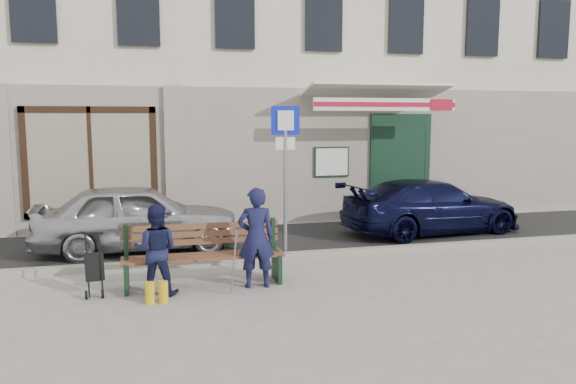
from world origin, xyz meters
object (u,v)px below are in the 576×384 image
object	(u,v)px
car_navy	(432,206)
man	(256,238)
car_silver	(138,217)
bench	(201,256)
woman	(156,250)
parking_sign	(285,157)
stroller	(94,269)

from	to	relation	value
car_navy	man	size ratio (longest dim) A/B	2.69
car_silver	bench	xyz separation A→B (m)	(0.93, -2.57, -0.19)
woman	car_silver	bearing A→B (deg)	-72.00
bench	car_navy	bearing A→B (deg)	26.96
car_silver	car_navy	bearing A→B (deg)	-91.81
parking_sign	car_navy	bearing A→B (deg)	29.96
stroller	car_navy	bearing A→B (deg)	12.16
car_navy	bench	xyz separation A→B (m)	(-5.27, -2.68, -0.13)
parking_sign	stroller	distance (m)	3.75
car_silver	stroller	xyz separation A→B (m)	(-0.58, -2.66, -0.26)
car_silver	car_navy	world-z (taller)	car_silver
car_navy	car_silver	bearing A→B (deg)	83.99
car_silver	car_navy	xyz separation A→B (m)	(6.19, 0.10, -0.06)
bench	parking_sign	bearing A→B (deg)	39.49
car_navy	man	distance (m)	5.36
car_silver	bench	size ratio (longest dim) A/B	1.59
car_silver	bench	world-z (taller)	car_silver
bench	stroller	bearing A→B (deg)	-176.61
parking_sign	woman	distance (m)	3.05
car_silver	stroller	bearing A→B (deg)	165.01
car_silver	parking_sign	bearing A→B (deg)	-118.02
woman	man	bearing A→B (deg)	-167.69
man	woman	xyz separation A→B (m)	(-1.45, 0.00, -0.10)
parking_sign	woman	size ratio (longest dim) A/B	2.08
car_navy	woman	world-z (taller)	woman
bench	woman	distance (m)	0.73
parking_sign	man	xyz separation A→B (m)	(-0.85, -1.63, -1.07)
car_navy	parking_sign	xyz separation A→B (m)	(-3.62, -1.32, 1.23)
car_silver	stroller	world-z (taller)	car_silver
bench	man	size ratio (longest dim) A/B	1.60
car_silver	man	xyz separation A→B (m)	(1.72, -2.84, 0.10)
parking_sign	stroller	size ratio (longest dim) A/B	3.08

